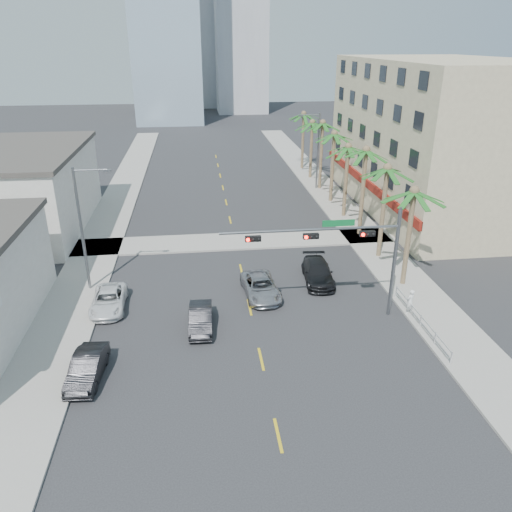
{
  "coord_description": "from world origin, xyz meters",
  "views": [
    {
      "loc": [
        -3.15,
        -19.44,
        16.67
      ],
      "look_at": [
        0.52,
        10.64,
        3.5
      ],
      "focal_mm": 35.0,
      "sensor_mm": 36.0,
      "label": 1
    }
  ],
  "objects_px": {
    "car_lane_center": "(261,287)",
    "car_lane_right": "(318,272)",
    "traffic_signal_mast": "(346,246)",
    "car_lane_left": "(201,319)",
    "car_parked_far": "(109,300)",
    "car_parked_mid": "(87,368)",
    "pedestrian": "(410,302)"
  },
  "relations": [
    {
      "from": "car_parked_far",
      "to": "car_lane_right",
      "type": "bearing_deg",
      "value": 7.88
    },
    {
      "from": "car_lane_center",
      "to": "pedestrian",
      "type": "bearing_deg",
      "value": -26.98
    },
    {
      "from": "car_parked_far",
      "to": "car_lane_left",
      "type": "xyz_separation_m",
      "value": [
        6.08,
        -3.2,
        0.02
      ]
    },
    {
      "from": "pedestrian",
      "to": "car_parked_far",
      "type": "bearing_deg",
      "value": -39.27
    },
    {
      "from": "traffic_signal_mast",
      "to": "car_lane_center",
      "type": "distance_m",
      "value": 7.46
    },
    {
      "from": "car_lane_right",
      "to": "car_lane_left",
      "type": "bearing_deg",
      "value": -142.72
    },
    {
      "from": "car_lane_right",
      "to": "pedestrian",
      "type": "distance_m",
      "value": 7.39
    },
    {
      "from": "traffic_signal_mast",
      "to": "car_parked_mid",
      "type": "height_order",
      "value": "traffic_signal_mast"
    },
    {
      "from": "traffic_signal_mast",
      "to": "car_lane_right",
      "type": "relative_size",
      "value": 2.21
    },
    {
      "from": "car_parked_far",
      "to": "car_lane_center",
      "type": "height_order",
      "value": "car_lane_center"
    },
    {
      "from": "car_lane_left",
      "to": "car_lane_center",
      "type": "height_order",
      "value": "car_lane_center"
    },
    {
      "from": "car_lane_right",
      "to": "traffic_signal_mast",
      "type": "bearing_deg",
      "value": -82.1
    },
    {
      "from": "car_parked_mid",
      "to": "car_lane_right",
      "type": "relative_size",
      "value": 0.84
    },
    {
      "from": "pedestrian",
      "to": "traffic_signal_mast",
      "type": "bearing_deg",
      "value": -32.61
    },
    {
      "from": "car_parked_far",
      "to": "pedestrian",
      "type": "relative_size",
      "value": 2.76
    },
    {
      "from": "car_lane_center",
      "to": "pedestrian",
      "type": "relative_size",
      "value": 2.92
    },
    {
      "from": "traffic_signal_mast",
      "to": "car_lane_left",
      "type": "bearing_deg",
      "value": -178.8
    },
    {
      "from": "car_parked_mid",
      "to": "car_lane_center",
      "type": "distance_m",
      "value": 13.23
    },
    {
      "from": "car_lane_center",
      "to": "car_lane_right",
      "type": "relative_size",
      "value": 0.98
    },
    {
      "from": "car_parked_mid",
      "to": "car_lane_right",
      "type": "xyz_separation_m",
      "value": [
        14.9,
        10.01,
        0.03
      ]
    },
    {
      "from": "car_lane_right",
      "to": "pedestrian",
      "type": "height_order",
      "value": "pedestrian"
    },
    {
      "from": "car_parked_mid",
      "to": "pedestrian",
      "type": "xyz_separation_m",
      "value": [
        19.7,
        4.4,
        0.3
      ]
    },
    {
      "from": "traffic_signal_mast",
      "to": "car_lane_left",
      "type": "relative_size",
      "value": 2.73
    },
    {
      "from": "car_lane_left",
      "to": "pedestrian",
      "type": "relative_size",
      "value": 2.42
    },
    {
      "from": "car_lane_center",
      "to": "car_parked_mid",
      "type": "bearing_deg",
      "value": -146.18
    },
    {
      "from": "car_parked_mid",
      "to": "car_lane_center",
      "type": "relative_size",
      "value": 0.86
    },
    {
      "from": "car_parked_far",
      "to": "pedestrian",
      "type": "bearing_deg",
      "value": -10.53
    },
    {
      "from": "traffic_signal_mast",
      "to": "car_lane_right",
      "type": "distance_m",
      "value": 6.93
    },
    {
      "from": "car_parked_mid",
      "to": "pedestrian",
      "type": "height_order",
      "value": "pedestrian"
    },
    {
      "from": "car_lane_center",
      "to": "pedestrian",
      "type": "xyz_separation_m",
      "value": [
        9.34,
        -3.84,
        0.31
      ]
    },
    {
      "from": "car_lane_center",
      "to": "pedestrian",
      "type": "height_order",
      "value": "pedestrian"
    },
    {
      "from": "car_parked_far",
      "to": "car_lane_center",
      "type": "distance_m",
      "value": 10.38
    }
  ]
}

